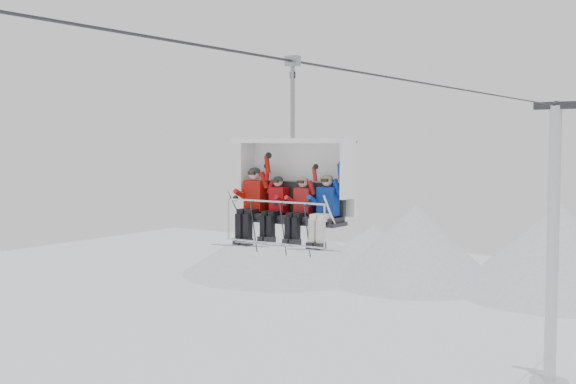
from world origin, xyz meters
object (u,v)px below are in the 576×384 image
Objects in this scene: lift_tower_right at (552,266)px; skier_far_left at (253,201)px; skier_center_right at (301,207)px; skier_far_right at (325,208)px; skier_center_left at (276,206)px; chairlift_carrier at (296,180)px.

skier_far_left is at bearing -92.48° from lift_tower_right.
skier_far_right is at bearing 0.75° from skier_center_right.
skier_center_right reaches higher than skier_center_left.
chairlift_carrier is at bearing 17.65° from skier_far_left.
skier_center_left is (-0.31, -0.33, -0.56)m from chairlift_carrier.
skier_far_right reaches higher than skier_center_left.
chairlift_carrier is 2.36× the size of skier_center_left.
skier_far_right is (0.94, -0.32, -0.53)m from chairlift_carrier.
skier_center_left is 1.00× the size of skier_center_right.
skier_center_left is 1.00× the size of skier_far_right.
lift_tower_right is 22.45m from skier_center_right.
skier_center_right is 1.00× the size of skier_far_right.
skier_far_left is 0.65m from skier_center_left.
skier_far_right reaches higher than skier_center_right.
lift_tower_right is at bearing 92.44° from skier_far_right.
chairlift_carrier is 2.36× the size of skier_far_right.
skier_center_left is at bearing -1.98° from skier_far_left.
skier_far_left is at bearing 179.60° from skier_far_right.
chairlift_carrier is 1.12m from skier_far_right.
lift_tower_right reaches higher than skier_center_left.
lift_tower_right reaches higher than skier_far_left.
chairlift_carrier is at bearing 46.15° from skier_center_left.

